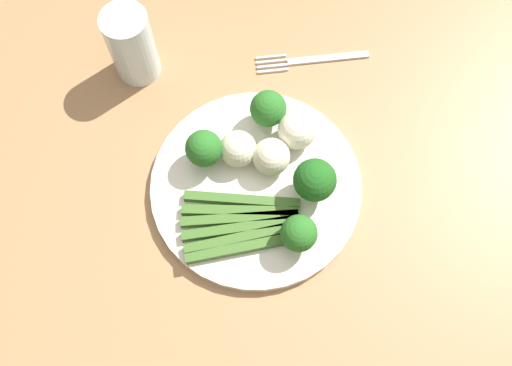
{
  "coord_description": "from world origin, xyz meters",
  "views": [
    {
      "loc": [
        -0.23,
        -0.01,
        1.46
      ],
      "look_at": [
        0.04,
        0.02,
        0.76
      ],
      "focal_mm": 40.31,
      "sensor_mm": 36.0,
      "label": 1
    }
  ],
  "objects": [
    {
      "name": "cauliflower_right",
      "position": [
        0.08,
        0.05,
        0.78
      ],
      "size": [
        0.05,
        0.05,
        0.05
      ],
      "primitive_type": "sphere",
      "color": "beige",
      "rests_on": "plate"
    },
    {
      "name": "ground_plane",
      "position": [
        0.0,
        0.0,
        -0.01
      ],
      "size": [
        6.0,
        6.0,
        0.02
      ],
      "primitive_type": "cube",
      "color": "#B7A88E"
    },
    {
      "name": "fork",
      "position": [
        0.25,
        -0.03,
        0.75
      ],
      "size": [
        0.06,
        0.16,
        0.0
      ],
      "rotation": [
        0.0,
        0.0,
        1.81
      ],
      "color": "silver",
      "rests_on": "dining_table"
    },
    {
      "name": "dining_table",
      "position": [
        0.0,
        0.0,
        0.64
      ],
      "size": [
        1.15,
        1.1,
        0.74
      ],
      "color": "#9E754C",
      "rests_on": "ground_plane"
    },
    {
      "name": "broccoli_near_center",
      "position": [
        0.14,
        0.02,
        0.79
      ],
      "size": [
        0.05,
        0.05,
        0.06
      ],
      "color": "#568E33",
      "rests_on": "plate"
    },
    {
      "name": "cauliflower_left",
      "position": [
        0.11,
        -0.02,
        0.78
      ],
      "size": [
        0.05,
        0.05,
        0.05
      ],
      "primitive_type": "sphere",
      "color": "silver",
      "rests_on": "plate"
    },
    {
      "name": "broccoli_front",
      "position": [
        0.07,
        0.09,
        0.79
      ],
      "size": [
        0.05,
        0.05,
        0.06
      ],
      "color": "#568E33",
      "rests_on": "plate"
    },
    {
      "name": "plate",
      "position": [
        0.04,
        0.02,
        0.75
      ],
      "size": [
        0.28,
        0.28,
        0.01
      ],
      "primitive_type": "cylinder",
      "color": "silver",
      "rests_on": "dining_table"
    },
    {
      "name": "asparagus_bundle",
      "position": [
        -0.02,
        0.03,
        0.77
      ],
      "size": [
        0.1,
        0.16,
        0.01
      ],
      "rotation": [
        0.0,
        0.0,
        1.79
      ],
      "color": "#3D6626",
      "rests_on": "plate"
    },
    {
      "name": "broccoli_back",
      "position": [
        -0.03,
        -0.04,
        0.79
      ],
      "size": [
        0.05,
        0.05,
        0.06
      ],
      "color": "#568E33",
      "rests_on": "plate"
    },
    {
      "name": "broccoli_back_right",
      "position": [
        0.04,
        -0.05,
        0.8
      ],
      "size": [
        0.05,
        0.05,
        0.07
      ],
      "color": "#4C7F2B",
      "rests_on": "plate"
    },
    {
      "name": "water_glass",
      "position": [
        0.21,
        0.21,
        0.8
      ],
      "size": [
        0.06,
        0.06,
        0.11
      ],
      "primitive_type": "cylinder",
      "color": "silver",
      "rests_on": "dining_table"
    },
    {
      "name": "cauliflower_outer_edge",
      "position": [
        0.07,
        0.01,
        0.78
      ],
      "size": [
        0.05,
        0.05,
        0.05
      ],
      "primitive_type": "sphere",
      "color": "beige",
      "rests_on": "plate"
    }
  ]
}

